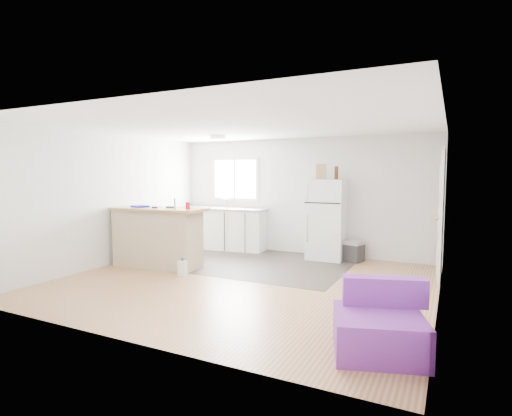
{
  "coord_description": "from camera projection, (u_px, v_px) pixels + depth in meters",
  "views": [
    {
      "loc": [
        2.87,
        -5.38,
        1.67
      ],
      "look_at": [
        -0.14,
        0.7,
        1.09
      ],
      "focal_mm": 28.0,
      "sensor_mm": 36.0,
      "label": 1
    }
  ],
  "objects": [
    {
      "name": "room",
      "position": [
        244.0,
        205.0,
        6.12
      ],
      "size": [
        5.51,
        5.01,
        2.41
      ],
      "color": "olive",
      "rests_on": "ground"
    },
    {
      "name": "vinyl_zone",
      "position": [
        241.0,
        261.0,
        7.66
      ],
      "size": [
        4.05,
        2.5,
        0.0
      ],
      "primitive_type": "cube",
      "color": "#342C27",
      "rests_on": "floor"
    },
    {
      "name": "window",
      "position": [
        235.0,
        179.0,
        8.99
      ],
      "size": [
        1.18,
        0.06,
        0.98
      ],
      "color": "white",
      "rests_on": "back_wall"
    },
    {
      "name": "interior_door",
      "position": [
        442.0,
        215.0,
        6.31
      ],
      "size": [
        0.11,
        0.92,
        2.1
      ],
      "color": "white",
      "rests_on": "right_wall"
    },
    {
      "name": "ceiling_fixture",
      "position": [
        218.0,
        138.0,
        7.62
      ],
      "size": [
        0.3,
        0.3,
        0.07
      ],
      "primitive_type": "cylinder",
      "color": "white",
      "rests_on": "ceiling"
    },
    {
      "name": "kitchen_cabinets",
      "position": [
        222.0,
        228.0,
        8.89
      ],
      "size": [
        2.1,
        0.85,
        1.19
      ],
      "rotation": [
        0.0,
        0.0,
        0.1
      ],
      "color": "white",
      "rests_on": "floor"
    },
    {
      "name": "peninsula",
      "position": [
        158.0,
        237.0,
        7.16
      ],
      "size": [
        1.77,
        0.76,
        1.07
      ],
      "rotation": [
        0.0,
        0.0,
        0.05
      ],
      "color": "tan",
      "rests_on": "floor"
    },
    {
      "name": "refrigerator",
      "position": [
        327.0,
        219.0,
        7.78
      ],
      "size": [
        0.72,
        0.69,
        1.56
      ],
      "rotation": [
        0.0,
        0.0,
        0.05
      ],
      "color": "white",
      "rests_on": "floor"
    },
    {
      "name": "cooler",
      "position": [
        349.0,
        250.0,
        7.66
      ],
      "size": [
        0.6,
        0.48,
        0.4
      ],
      "rotation": [
        0.0,
        0.0,
        -0.26
      ],
      "color": "#2B2B2D",
      "rests_on": "floor"
    },
    {
      "name": "purple_seat",
      "position": [
        379.0,
        327.0,
        3.74
      ],
      "size": [
        0.99,
        0.97,
        0.66
      ],
      "rotation": [
        0.0,
        0.0,
        0.31
      ],
      "color": "purple",
      "rests_on": "floor"
    },
    {
      "name": "cleaner_jug",
      "position": [
        182.0,
        268.0,
        6.54
      ],
      "size": [
        0.14,
        0.1,
        0.3
      ],
      "rotation": [
        0.0,
        0.0,
        0.02
      ],
      "color": "white",
      "rests_on": "floor"
    },
    {
      "name": "mop",
      "position": [
        170.0,
        257.0,
        6.9
      ],
      "size": [
        0.28,
        0.34,
        1.27
      ],
      "rotation": [
        0.0,
        0.0,
        0.5
      ],
      "color": "green",
      "rests_on": "floor"
    },
    {
      "name": "red_cup",
      "position": [
        188.0,
        206.0,
        6.82
      ],
      "size": [
        0.1,
        0.1,
        0.12
      ],
      "primitive_type": "cylinder",
      "rotation": [
        0.0,
        0.0,
        -0.37
      ],
      "color": "red",
      "rests_on": "peninsula"
    },
    {
      "name": "blue_tray",
      "position": [
        140.0,
        206.0,
        7.22
      ],
      "size": [
        0.36,
        0.31,
        0.04
      ],
      "primitive_type": "cube",
      "rotation": [
        0.0,
        0.0,
        -0.33
      ],
      "color": "#151DCC",
      "rests_on": "peninsula"
    },
    {
      "name": "tool_a",
      "position": [
        170.0,
        207.0,
        7.07
      ],
      "size": [
        0.15,
        0.1,
        0.03
      ],
      "primitive_type": "cube",
      "rotation": [
        0.0,
        0.0,
        0.43
      ],
      "color": "black",
      "rests_on": "peninsula"
    },
    {
      "name": "tool_b",
      "position": [
        155.0,
        207.0,
        7.02
      ],
      "size": [
        0.11,
        0.07,
        0.03
      ],
      "primitive_type": "cube",
      "rotation": [
        0.0,
        0.0,
        0.35
      ],
      "color": "black",
      "rests_on": "peninsula"
    },
    {
      "name": "cardboard_box",
      "position": [
        321.0,
        172.0,
        7.74
      ],
      "size": [
        0.22,
        0.16,
        0.3
      ],
      "primitive_type": "cube",
      "rotation": [
        0.0,
        0.0,
        0.34
      ],
      "color": "#A3835D",
      "rests_on": "refrigerator"
    },
    {
      "name": "bottle_left",
      "position": [
        336.0,
        173.0,
        7.51
      ],
      "size": [
        0.07,
        0.07,
        0.25
      ],
      "primitive_type": "cylinder",
      "rotation": [
        0.0,
        0.0,
        -0.0
      ],
      "color": "#3A1F0A",
      "rests_on": "refrigerator"
    },
    {
      "name": "bottle_right",
      "position": [
        336.0,
        173.0,
        7.63
      ],
      "size": [
        0.07,
        0.07,
        0.25
      ],
      "primitive_type": "cylinder",
      "rotation": [
        0.0,
        0.0,
        0.03
      ],
      "color": "#3A1F0A",
      "rests_on": "refrigerator"
    }
  ]
}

